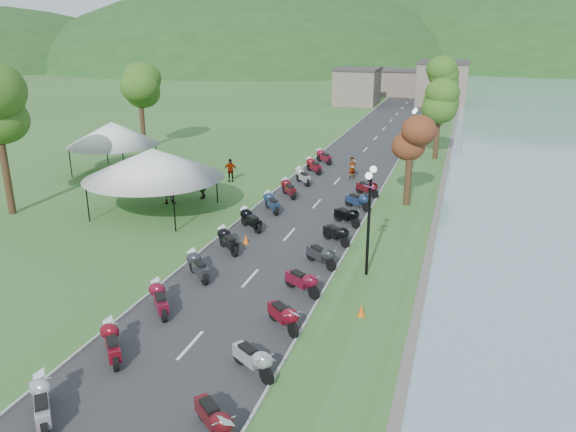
% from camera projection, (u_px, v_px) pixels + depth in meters
% --- Properties ---
extents(road, '(7.00, 120.00, 0.02)m').
position_uv_depth(road, '(353.00, 163.00, 47.40)').
color(road, '#313134').
rests_on(road, ground).
extents(hills_backdrop, '(360.00, 120.00, 76.00)m').
position_uv_depth(hills_backdrop, '(444.00, 61.00, 192.02)').
color(hills_backdrop, '#285621').
rests_on(hills_backdrop, ground).
extents(far_building, '(18.00, 16.00, 5.00)m').
position_uv_depth(far_building, '(397.00, 84.00, 87.85)').
color(far_building, '#78695D').
rests_on(far_building, ground).
extents(moto_row_left, '(2.60, 46.97, 1.10)m').
position_uv_depth(moto_row_left, '(214.00, 254.00, 27.09)').
color(moto_row_left, '#331411').
rests_on(moto_row_left, ground).
extents(moto_row_right, '(2.60, 33.46, 1.10)m').
position_uv_depth(moto_row_right, '(304.00, 282.00, 24.11)').
color(moto_row_right, '#331411').
rests_on(moto_row_right, ground).
extents(vendor_tent_main, '(5.70, 5.70, 4.00)m').
position_uv_depth(vendor_tent_main, '(154.00, 181.00, 34.42)').
color(vendor_tent_main, white).
rests_on(vendor_tent_main, ground).
extents(vendor_tent_side, '(4.70, 4.70, 4.00)m').
position_uv_depth(vendor_tent_side, '(114.00, 147.00, 43.96)').
color(vendor_tent_side, white).
rests_on(vendor_tent_side, ground).
extents(tree_lakeside, '(2.47, 2.47, 6.87)m').
position_uv_depth(tree_lakeside, '(410.00, 153.00, 35.33)').
color(tree_lakeside, '#407221').
rests_on(tree_lakeside, ground).
extents(pedestrian_a, '(0.74, 0.81, 1.81)m').
position_uv_depth(pedestrian_a, '(195.00, 190.00, 39.70)').
color(pedestrian_a, slate).
rests_on(pedestrian_a, ground).
extents(pedestrian_b, '(1.06, 0.75, 1.98)m').
position_uv_depth(pedestrian_b, '(169.00, 203.00, 36.69)').
color(pedestrian_b, slate).
rests_on(pedestrian_b, ground).
extents(pedestrian_c, '(1.24, 1.31, 1.98)m').
position_uv_depth(pedestrian_c, '(158.00, 189.00, 39.83)').
color(pedestrian_c, slate).
rests_on(pedestrian_c, ground).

